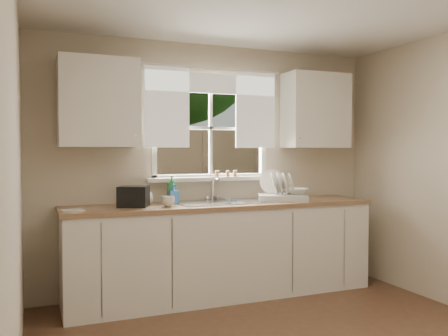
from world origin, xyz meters
name	(u,v)px	position (x,y,z in m)	size (l,w,h in m)	color
room_walls	(327,179)	(0.00, -0.07, 1.24)	(3.62, 4.02, 2.50)	beige
window	(211,144)	(0.00, 2.00, 1.49)	(1.38, 0.16, 1.06)	white
curtains	(213,100)	(0.00, 1.95, 1.93)	(1.50, 0.03, 0.81)	white
base_cabinets	(223,251)	(0.00, 1.68, 0.43)	(3.00, 0.62, 0.87)	white
countertop	(223,205)	(0.00, 1.68, 0.89)	(3.04, 0.65, 0.04)	#906A48
upper_cabinet_left	(99,103)	(-1.15, 1.82, 1.85)	(0.70, 0.33, 0.80)	white
upper_cabinet_right	(316,111)	(1.15, 1.82, 1.85)	(0.70, 0.33, 0.80)	white
wall_outlet	(286,181)	(0.88, 1.99, 1.08)	(0.08, 0.01, 0.12)	beige
sill_jars	(227,174)	(0.15, 1.94, 1.18)	(0.24, 0.04, 0.06)	brown
backyard	(137,63)	(0.58, 8.42, 3.46)	(20.00, 10.00, 6.13)	#335421
sink	(222,210)	(0.00, 1.71, 0.84)	(0.88, 0.52, 0.40)	#B7B7BC
dish_rack	(282,194)	(0.64, 1.65, 0.98)	(0.59, 0.53, 0.31)	silver
bowl	(296,191)	(0.77, 1.60, 1.00)	(0.25, 0.25, 0.06)	white
soap_bottle_a	(172,189)	(-0.46, 1.87, 1.04)	(0.10, 0.10, 0.27)	#297D3C
soap_bottle_b	(174,194)	(-0.46, 1.80, 1.00)	(0.08, 0.09, 0.19)	#377ACE
soap_bottle_c	(145,194)	(-0.73, 1.82, 1.01)	(0.15, 0.15, 0.19)	beige
saucer	(73,210)	(-1.40, 1.57, 0.92)	(0.20, 0.20, 0.01)	white
cup	(168,201)	(-0.58, 1.57, 0.96)	(0.12, 0.12, 0.10)	beige
black_appliance	(134,196)	(-0.87, 1.67, 1.00)	(0.26, 0.22, 0.19)	black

